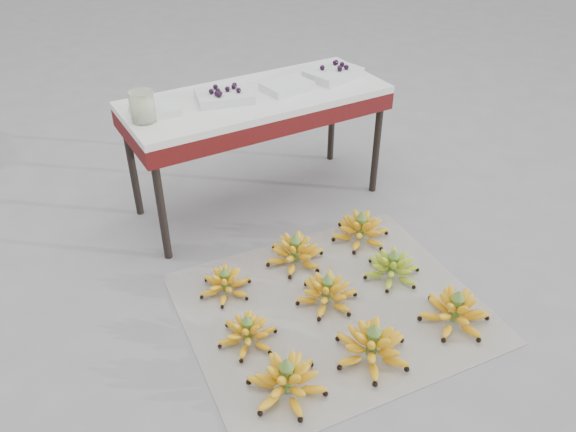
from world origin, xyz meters
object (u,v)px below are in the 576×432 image
bunch_mid_right (392,268)px  tray_far_left (155,110)px  bunch_back_right (361,230)px  vendor_table (257,108)px  bunch_front_left (287,381)px  bunch_front_right (455,311)px  bunch_back_left (226,284)px  glass_jar (142,107)px  tray_far_right (333,73)px  bunch_back_center (295,253)px  bunch_front_center (372,346)px  tray_right (287,86)px  bunch_mid_left (248,333)px  bunch_mid_center (327,293)px  newspaper_mat (332,307)px  tray_left (224,96)px

bunch_mid_right → tray_far_left: (-0.74, 0.92, 0.60)m
bunch_back_right → vendor_table: 0.82m
bunch_front_left → bunch_front_right: size_ratio=1.17×
bunch_back_left → glass_jar: bearing=109.1°
bunch_back_right → tray_far_right: bearing=48.2°
bunch_back_center → tray_far_right: (0.57, 0.57, 0.60)m
bunch_front_center → tray_right: 1.38m
bunch_back_right → glass_jar: glass_jar is taller
vendor_table → tray_right: tray_right is taller
bunch_back_right → bunch_front_center: bearing=-146.3°
bunch_mid_left → tray_right: size_ratio=1.18×
bunch_front_left → tray_far_left: (0.01, 1.24, 0.59)m
bunch_mid_right → glass_jar: size_ratio=2.44×
tray_far_left → glass_jar: bearing=-143.2°
bunch_front_right → bunch_mid_center: bunch_front_right is taller
bunch_front_left → bunch_mid_right: size_ratio=1.06×
bunch_front_right → bunch_mid_right: bunch_front_right is taller
newspaper_mat → glass_jar: 1.23m
bunch_front_left → bunch_mid_left: bearing=76.7°
bunch_front_right → tray_left: 1.46m
tray_left → bunch_mid_right: bearing=-66.0°
tray_right → vendor_table: bearing=169.9°
bunch_mid_left → vendor_table: vendor_table is taller
bunch_front_left → bunch_back_left: 0.61m
bunch_mid_left → tray_left: bearing=86.6°
bunch_back_left → newspaper_mat: bearing=-32.5°
tray_far_left → bunch_mid_right: bearing=-50.9°
bunch_mid_right → tray_right: size_ratio=1.33×
bunch_front_center → bunch_back_left: size_ratio=1.45×
bunch_front_right → tray_far_left: tray_far_left is taller
bunch_mid_center → tray_far_right: bearing=33.5°
bunch_back_left → bunch_back_center: bearing=13.5°
bunch_front_center → tray_far_right: tray_far_right is taller
bunch_back_left → bunch_back_right: bunch_back_right is taller
bunch_mid_center → tray_far_left: size_ratio=1.49×
newspaper_mat → bunch_front_right: 0.52m
tray_right → glass_jar: 0.75m
bunch_back_left → tray_far_right: 1.28m
bunch_back_right → glass_jar: 1.21m
bunch_front_right → tray_far_right: tray_far_right is taller
bunch_mid_center → bunch_mid_right: (0.36, -0.01, -0.00)m
tray_right → tray_far_right: bearing=5.1°
tray_far_right → bunch_front_right: bearing=-98.9°
newspaper_mat → tray_far_left: bearing=112.4°
vendor_table → tray_right: bearing=-10.1°
bunch_front_left → bunch_back_right: size_ratio=0.96×
bunch_mid_center → vendor_table: 1.03m
bunch_front_left → bunch_front_center: size_ratio=0.93×
bunch_front_left → bunch_back_center: bunch_front_left is taller
newspaper_mat → bunch_back_right: bunch_back_right is taller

